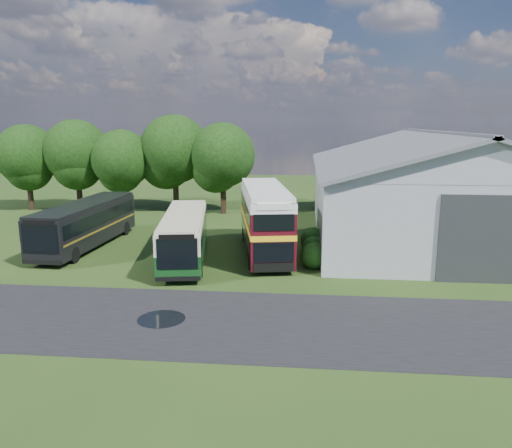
# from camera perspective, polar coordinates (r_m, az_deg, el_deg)

# --- Properties ---
(ground) EXTENTS (120.00, 120.00, 0.00)m
(ground) POSITION_cam_1_polar(r_m,az_deg,el_deg) (26.07, -5.70, -8.40)
(ground) COLOR #1E3410
(ground) RESTS_ON ground
(asphalt_road) EXTENTS (60.00, 8.00, 0.02)m
(asphalt_road) POSITION_cam_1_polar(r_m,az_deg,el_deg) (22.89, 0.33, -11.27)
(asphalt_road) COLOR black
(asphalt_road) RESTS_ON ground
(puddle) EXTENTS (2.20, 2.20, 0.01)m
(puddle) POSITION_cam_1_polar(r_m,az_deg,el_deg) (23.70, -10.76, -10.66)
(puddle) COLOR black
(puddle) RESTS_ON ground
(storage_shed) EXTENTS (18.80, 24.80, 8.15)m
(storage_shed) POSITION_cam_1_polar(r_m,az_deg,el_deg) (41.49, 19.70, 4.42)
(storage_shed) COLOR gray
(storage_shed) RESTS_ON ground
(tree_far_left) EXTENTS (6.12, 6.12, 8.64)m
(tree_far_left) POSITION_cam_1_polar(r_m,az_deg,el_deg) (55.64, -24.72, 7.16)
(tree_far_left) COLOR black
(tree_far_left) RESTS_ON ground
(tree_left_a) EXTENTS (6.46, 6.46, 9.12)m
(tree_left_a) POSITION_cam_1_polar(r_m,az_deg,el_deg) (53.73, -19.83, 7.75)
(tree_left_a) COLOR black
(tree_left_a) RESTS_ON ground
(tree_left_b) EXTENTS (5.78, 5.78, 8.16)m
(tree_left_b) POSITION_cam_1_polar(r_m,az_deg,el_deg) (50.90, -15.13, 7.15)
(tree_left_b) COLOR black
(tree_left_b) RESTS_ON ground
(tree_mid) EXTENTS (6.80, 6.80, 9.60)m
(tree_mid) POSITION_cam_1_polar(r_m,az_deg,el_deg) (50.55, -9.29, 8.43)
(tree_mid) COLOR black
(tree_mid) RESTS_ON ground
(tree_right_a) EXTENTS (6.26, 6.26, 8.83)m
(tree_right_a) POSITION_cam_1_polar(r_m,az_deg,el_deg) (48.55, -3.81, 7.84)
(tree_right_a) COLOR black
(tree_right_a) RESTS_ON ground
(shrub_front) EXTENTS (1.70, 1.70, 1.70)m
(shrub_front) POSITION_cam_1_polar(r_m,az_deg,el_deg) (31.30, 6.64, -4.97)
(shrub_front) COLOR #194714
(shrub_front) RESTS_ON ground
(shrub_mid) EXTENTS (1.60, 1.60, 1.60)m
(shrub_mid) POSITION_cam_1_polar(r_m,az_deg,el_deg) (33.22, 6.59, -3.98)
(shrub_mid) COLOR #194714
(shrub_mid) RESTS_ON ground
(shrub_back) EXTENTS (1.80, 1.80, 1.80)m
(shrub_back) POSITION_cam_1_polar(r_m,az_deg,el_deg) (35.15, 6.54, -3.10)
(shrub_back) COLOR #194714
(shrub_back) RESTS_ON ground
(bus_green_single) EXTENTS (4.41, 11.42, 3.07)m
(bus_green_single) POSITION_cam_1_polar(r_m,az_deg,el_deg) (32.82, -8.17, -1.27)
(bus_green_single) COLOR black
(bus_green_single) RESTS_ON ground
(bus_maroon_double) EXTENTS (4.57, 11.05, 4.62)m
(bus_maroon_double) POSITION_cam_1_polar(r_m,az_deg,el_deg) (33.81, 1.04, 0.39)
(bus_maroon_double) COLOR black
(bus_maroon_double) RESTS_ON ground
(bus_dark_single) EXTENTS (3.25, 11.79, 3.22)m
(bus_dark_single) POSITION_cam_1_polar(r_m,az_deg,el_deg) (37.82, -18.87, 0.06)
(bus_dark_single) COLOR black
(bus_dark_single) RESTS_ON ground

